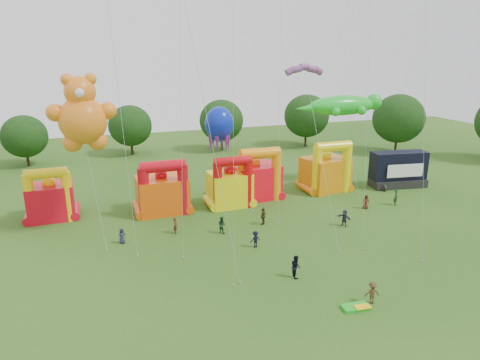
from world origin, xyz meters
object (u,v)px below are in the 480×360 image
object	(u,v)px
bouncy_castle_0	(51,199)
gecko_kite	(347,135)
stage_trailer	(398,170)
teddy_bear_kite	(86,139)
bouncy_castle_2	(230,186)
spectator_0	(122,236)
spectator_4	(263,216)
octopus_kite	(228,154)

from	to	relation	value
bouncy_castle_0	gecko_kite	bearing A→B (deg)	-1.73
bouncy_castle_0	stage_trailer	distance (m)	44.76
teddy_bear_kite	bouncy_castle_2	bearing A→B (deg)	14.51
bouncy_castle_2	gecko_kite	bearing A→B (deg)	4.21
bouncy_castle_2	teddy_bear_kite	size ratio (longest dim) A/B	0.39
stage_trailer	spectator_0	distance (m)	38.42
teddy_bear_kite	gecko_kite	size ratio (longest dim) A/B	1.23
bouncy_castle_2	stage_trailer	world-z (taller)	bouncy_castle_2
stage_trailer	spectator_4	xyz separation A→B (m)	(-22.92, -6.82, -1.40)
bouncy_castle_0	spectator_0	size ratio (longest dim) A/B	3.92
bouncy_castle_0	spectator_4	xyz separation A→B (m)	(21.77, -9.28, -1.37)
stage_trailer	gecko_kite	xyz separation A→B (m)	(-7.72, 1.34, 5.18)
bouncy_castle_0	spectator_0	world-z (taller)	bouncy_castle_0
gecko_kite	spectator_4	bearing A→B (deg)	-151.75
gecko_kite	spectator_4	world-z (taller)	gecko_kite
bouncy_castle_2	stage_trailer	size ratio (longest dim) A/B	0.81
octopus_kite	bouncy_castle_0	bearing A→B (deg)	-177.43
bouncy_castle_0	bouncy_castle_2	world-z (taller)	bouncy_castle_2
spectator_0	gecko_kite	bearing A→B (deg)	-4.49
stage_trailer	bouncy_castle_2	bearing A→B (deg)	179.75
teddy_bear_kite	octopus_kite	size ratio (longest dim) A/B	1.42
teddy_bear_kite	spectator_4	xyz separation A→B (m)	(17.26, -2.86, -9.05)
bouncy_castle_0	teddy_bear_kite	xyz separation A→B (m)	(4.52, -6.42, 7.68)
stage_trailer	spectator_0	xyz separation A→B (m)	(-37.79, -6.74, -1.59)
stage_trailer	spectator_0	size ratio (longest dim) A/B	5.03
bouncy_castle_0	stage_trailer	bearing A→B (deg)	-3.14
bouncy_castle_0	spectator_4	size ratio (longest dim) A/B	3.14
bouncy_castle_2	spectator_4	size ratio (longest dim) A/B	3.25
teddy_bear_kite	spectator_4	bearing A→B (deg)	-9.42
stage_trailer	spectator_0	world-z (taller)	stage_trailer
stage_trailer	spectator_0	bearing A→B (deg)	-169.88
stage_trailer	teddy_bear_kite	world-z (taller)	teddy_bear_kite
stage_trailer	octopus_kite	size ratio (longest dim) A/B	0.69
teddy_bear_kite	spectator_0	world-z (taller)	teddy_bear_kite
bouncy_castle_0	spectator_0	xyz separation A→B (m)	(6.90, -9.20, -1.57)
spectator_0	octopus_kite	bearing A→B (deg)	16.11
bouncy_castle_0	bouncy_castle_2	size ratio (longest dim) A/B	0.97
gecko_kite	octopus_kite	distance (m)	16.17
stage_trailer	octopus_kite	world-z (taller)	octopus_kite
bouncy_castle_2	octopus_kite	world-z (taller)	octopus_kite
stage_trailer	spectator_4	distance (m)	23.95
bouncy_castle_0	gecko_kite	size ratio (longest dim) A/B	0.47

